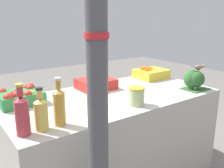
{
  "coord_description": "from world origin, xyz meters",
  "views": [
    {
      "loc": [
        -1.16,
        -1.6,
        1.44
      ],
      "look_at": [
        0.0,
        0.0,
        0.89
      ],
      "focal_mm": 40.0,
      "sensor_mm": 36.0,
      "label": 1
    }
  ],
  "objects_px": {
    "orange_crate": "(96,83)",
    "support_pole": "(97,53)",
    "juice_bottle_amber": "(59,106)",
    "pickle_jar": "(136,96)",
    "carrot_crate": "(151,73)",
    "sparrow_bird": "(199,67)",
    "juice_bottle_ruby": "(22,114)",
    "broccoli_pile": "(194,79)",
    "juice_bottle_golden": "(41,113)",
    "apple_crate": "(20,96)"
  },
  "relations": [
    {
      "from": "orange_crate",
      "to": "support_pole",
      "type": "bearing_deg",
      "value": -121.59
    },
    {
      "from": "juice_bottle_amber",
      "to": "pickle_jar",
      "type": "xyz_separation_m",
      "value": [
        0.61,
        -0.0,
        -0.06
      ]
    },
    {
      "from": "carrot_crate",
      "to": "pickle_jar",
      "type": "height_order",
      "value": "pickle_jar"
    },
    {
      "from": "orange_crate",
      "to": "carrot_crate",
      "type": "distance_m",
      "value": 0.69
    },
    {
      "from": "orange_crate",
      "to": "sparrow_bird",
      "type": "distance_m",
      "value": 0.92
    },
    {
      "from": "juice_bottle_ruby",
      "to": "sparrow_bird",
      "type": "relative_size",
      "value": 2.49
    },
    {
      "from": "juice_bottle_ruby",
      "to": "broccoli_pile",
      "type": "bearing_deg",
      "value": 0.11
    },
    {
      "from": "orange_crate",
      "to": "carrot_crate",
      "type": "height_order",
      "value": "orange_crate"
    },
    {
      "from": "support_pole",
      "to": "juice_bottle_ruby",
      "type": "relative_size",
      "value": 8.56
    },
    {
      "from": "carrot_crate",
      "to": "juice_bottle_ruby",
      "type": "xyz_separation_m",
      "value": [
        -1.5,
        -0.54,
        0.07
      ]
    },
    {
      "from": "carrot_crate",
      "to": "pickle_jar",
      "type": "xyz_separation_m",
      "value": [
        -0.67,
        -0.54,
        0.02
      ]
    },
    {
      "from": "pickle_jar",
      "to": "sparrow_bird",
      "type": "height_order",
      "value": "sparrow_bird"
    },
    {
      "from": "pickle_jar",
      "to": "juice_bottle_golden",
      "type": "bearing_deg",
      "value": 179.76
    },
    {
      "from": "apple_crate",
      "to": "juice_bottle_golden",
      "type": "bearing_deg",
      "value": -93.51
    },
    {
      "from": "juice_bottle_golden",
      "to": "pickle_jar",
      "type": "bearing_deg",
      "value": -0.24
    },
    {
      "from": "apple_crate",
      "to": "orange_crate",
      "type": "relative_size",
      "value": 1.0
    },
    {
      "from": "apple_crate",
      "to": "juice_bottle_golden",
      "type": "relative_size",
      "value": 1.21
    },
    {
      "from": "juice_bottle_amber",
      "to": "carrot_crate",
      "type": "bearing_deg",
      "value": 22.7
    },
    {
      "from": "carrot_crate",
      "to": "juice_bottle_amber",
      "type": "relative_size",
      "value": 1.05
    },
    {
      "from": "support_pole",
      "to": "carrot_crate",
      "type": "relative_size",
      "value": 8.11
    },
    {
      "from": "broccoli_pile",
      "to": "sparrow_bird",
      "type": "relative_size",
      "value": 1.85
    },
    {
      "from": "apple_crate",
      "to": "juice_bottle_ruby",
      "type": "xyz_separation_m",
      "value": [
        -0.14,
        -0.53,
        0.07
      ]
    },
    {
      "from": "juice_bottle_amber",
      "to": "broccoli_pile",
      "type": "bearing_deg",
      "value": 0.13
    },
    {
      "from": "carrot_crate",
      "to": "broccoli_pile",
      "type": "height_order",
      "value": "broccoli_pile"
    },
    {
      "from": "apple_crate",
      "to": "broccoli_pile",
      "type": "bearing_deg",
      "value": -21.0
    },
    {
      "from": "broccoli_pile",
      "to": "pickle_jar",
      "type": "height_order",
      "value": "broccoli_pile"
    },
    {
      "from": "apple_crate",
      "to": "juice_bottle_amber",
      "type": "xyz_separation_m",
      "value": [
        0.08,
        -0.53,
        0.07
      ]
    },
    {
      "from": "juice_bottle_amber",
      "to": "sparrow_bird",
      "type": "height_order",
      "value": "juice_bottle_amber"
    },
    {
      "from": "support_pole",
      "to": "sparrow_bird",
      "type": "height_order",
      "value": "support_pole"
    },
    {
      "from": "pickle_jar",
      "to": "juice_bottle_amber",
      "type": "bearing_deg",
      "value": 179.72
    },
    {
      "from": "apple_crate",
      "to": "pickle_jar",
      "type": "relative_size",
      "value": 2.31
    },
    {
      "from": "juice_bottle_golden",
      "to": "juice_bottle_ruby",
      "type": "bearing_deg",
      "value": 180.0
    },
    {
      "from": "orange_crate",
      "to": "broccoli_pile",
      "type": "relative_size",
      "value": 1.42
    },
    {
      "from": "sparrow_bird",
      "to": "juice_bottle_golden",
      "type": "bearing_deg",
      "value": -147.15
    },
    {
      "from": "juice_bottle_golden",
      "to": "pickle_jar",
      "type": "height_order",
      "value": "juice_bottle_golden"
    },
    {
      "from": "apple_crate",
      "to": "juice_bottle_amber",
      "type": "distance_m",
      "value": 0.54
    },
    {
      "from": "juice_bottle_golden",
      "to": "sparrow_bird",
      "type": "distance_m",
      "value": 1.43
    },
    {
      "from": "juice_bottle_ruby",
      "to": "support_pole",
      "type": "bearing_deg",
      "value": -49.08
    },
    {
      "from": "broccoli_pile",
      "to": "juice_bottle_ruby",
      "type": "relative_size",
      "value": 0.74
    },
    {
      "from": "apple_crate",
      "to": "pickle_jar",
      "type": "height_order",
      "value": "pickle_jar"
    },
    {
      "from": "carrot_crate",
      "to": "juice_bottle_amber",
      "type": "distance_m",
      "value": 1.39
    },
    {
      "from": "support_pole",
      "to": "pickle_jar",
      "type": "distance_m",
      "value": 0.75
    },
    {
      "from": "pickle_jar",
      "to": "sparrow_bird",
      "type": "relative_size",
      "value": 1.14
    },
    {
      "from": "orange_crate",
      "to": "juice_bottle_ruby",
      "type": "relative_size",
      "value": 1.06
    },
    {
      "from": "apple_crate",
      "to": "juice_bottle_amber",
      "type": "bearing_deg",
      "value": -81.29
    },
    {
      "from": "support_pole",
      "to": "pickle_jar",
      "type": "xyz_separation_m",
      "value": [
        0.55,
        0.32,
        -0.41
      ]
    },
    {
      "from": "apple_crate",
      "to": "pickle_jar",
      "type": "bearing_deg",
      "value": -37.63
    },
    {
      "from": "juice_bottle_ruby",
      "to": "apple_crate",
      "type": "bearing_deg",
      "value": 75.38
    },
    {
      "from": "support_pole",
      "to": "pickle_jar",
      "type": "bearing_deg",
      "value": 30.69
    },
    {
      "from": "juice_bottle_golden",
      "to": "juice_bottle_amber",
      "type": "xyz_separation_m",
      "value": [
        0.11,
        0.0,
        0.02
      ]
    }
  ]
}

